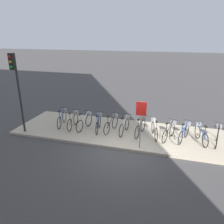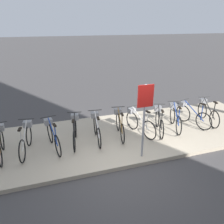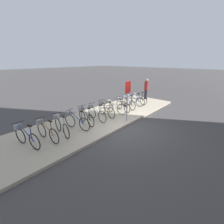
% 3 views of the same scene
% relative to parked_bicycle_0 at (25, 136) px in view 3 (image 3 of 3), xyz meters
% --- Properties ---
extents(ground_plane, '(120.00, 120.00, 0.00)m').
position_rel_parked_bicycle_0_xyz_m(ground_plane, '(3.96, -1.71, -0.55)').
color(ground_plane, '#423F3F').
extents(sidewalk, '(12.27, 3.44, 0.12)m').
position_rel_parked_bicycle_0_xyz_m(sidewalk, '(3.96, 0.01, -0.49)').
color(sidewalk, '#B7A88E').
rests_on(sidewalk, ground_plane).
extents(parked_bicycle_0, '(0.47, 1.54, 0.96)m').
position_rel_parked_bicycle_0_xyz_m(parked_bicycle_0, '(0.00, 0.00, 0.00)').
color(parked_bicycle_0, black).
rests_on(parked_bicycle_0, sidewalk).
extents(parked_bicycle_1, '(0.46, 1.55, 0.96)m').
position_rel_parked_bicycle_0_xyz_m(parked_bicycle_1, '(0.74, -0.14, 0.00)').
color(parked_bicycle_1, black).
rests_on(parked_bicycle_1, sidewalk).
extents(parked_bicycle_2, '(0.46, 1.54, 0.96)m').
position_rel_parked_bicycle_0_xyz_m(parked_bicycle_2, '(1.42, -0.12, 0.00)').
color(parked_bicycle_2, black).
rests_on(parked_bicycle_2, sidewalk).
extents(parked_bicycle_3, '(0.48, 1.53, 0.96)m').
position_rel_parked_bicycle_0_xyz_m(parked_bicycle_3, '(2.18, -0.14, 0.00)').
color(parked_bicycle_3, black).
rests_on(parked_bicycle_3, sidewalk).
extents(parked_bicycle_4, '(0.48, 1.53, 0.96)m').
position_rel_parked_bicycle_0_xyz_m(parked_bicycle_4, '(2.87, -0.02, 0.00)').
color(parked_bicycle_4, black).
rests_on(parked_bicycle_4, sidewalk).
extents(parked_bicycle_5, '(0.46, 1.55, 0.96)m').
position_rel_parked_bicycle_0_xyz_m(parked_bicycle_5, '(3.57, -0.05, 0.00)').
color(parked_bicycle_5, black).
rests_on(parked_bicycle_5, sidewalk).
extents(parked_bicycle_6, '(0.46, 1.54, 0.96)m').
position_rel_parked_bicycle_0_xyz_m(parked_bicycle_6, '(4.38, 0.00, 0.00)').
color(parked_bicycle_6, black).
rests_on(parked_bicycle_6, sidewalk).
extents(parked_bicycle_7, '(0.57, 1.51, 0.96)m').
position_rel_parked_bicycle_0_xyz_m(parked_bicycle_7, '(5.05, -0.06, 0.00)').
color(parked_bicycle_7, black).
rests_on(parked_bicycle_7, sidewalk).
extents(parked_bicycle_8, '(0.65, 1.48, 0.96)m').
position_rel_parked_bicycle_0_xyz_m(parked_bicycle_8, '(5.79, -0.15, 0.00)').
color(parked_bicycle_8, black).
rests_on(parked_bicycle_8, sidewalk).
extents(parked_bicycle_9, '(0.63, 1.48, 0.96)m').
position_rel_parked_bicycle_0_xyz_m(parked_bicycle_9, '(6.47, -0.08, 0.00)').
color(parked_bicycle_9, black).
rests_on(parked_bicycle_9, sidewalk).
extents(parked_bicycle_10, '(0.59, 1.50, 0.96)m').
position_rel_parked_bicycle_0_xyz_m(parked_bicycle_10, '(7.19, -0.03, 0.00)').
color(parked_bicycle_10, black).
rests_on(parked_bicycle_10, sidewalk).
extents(parked_bicycle_11, '(0.48, 1.53, 0.96)m').
position_rel_parked_bicycle_0_xyz_m(parked_bicycle_11, '(7.93, 0.00, 0.00)').
color(parked_bicycle_11, black).
rests_on(parked_bicycle_11, sidewalk).
extents(pedestrian, '(0.34, 0.34, 1.69)m').
position_rel_parked_bicycle_0_xyz_m(pedestrian, '(9.54, 0.24, 0.46)').
color(pedestrian, '#23232D').
rests_on(pedestrian, sidewalk).
extents(sign_post, '(0.44, 0.07, 2.13)m').
position_rel_parked_bicycle_0_xyz_m(sign_post, '(4.57, -1.42, 1.03)').
color(sign_post, '#99999E').
rests_on(sign_post, sidewalk).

